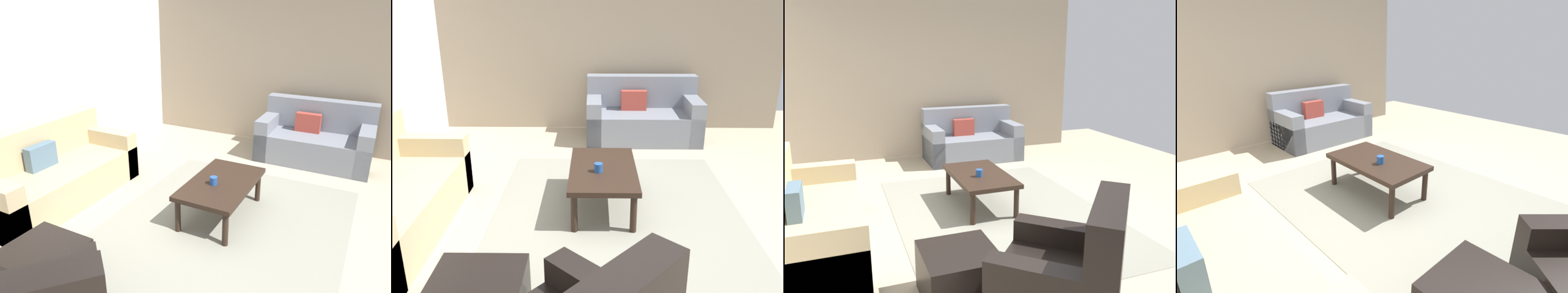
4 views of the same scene
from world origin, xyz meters
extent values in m
plane|color=tan|center=(0.00, 0.00, 0.00)|extent=(8.00, 8.00, 0.00)
cube|color=gray|center=(3.00, 0.00, 1.40)|extent=(0.12, 5.20, 2.80)
cube|color=gray|center=(0.00, 0.00, 0.00)|extent=(3.17, 2.37, 0.01)
cube|color=tan|center=(0.67, 2.00, 0.31)|extent=(0.20, 0.90, 0.62)
cube|color=slate|center=(-0.30, 2.11, 0.56)|extent=(0.36, 0.12, 0.28)
cube|color=slate|center=(2.38, -0.47, 0.21)|extent=(0.85, 1.59, 0.42)
cube|color=slate|center=(2.68, -0.47, 0.44)|extent=(0.24, 1.59, 0.88)
cube|color=slate|center=(2.38, 0.23, 0.31)|extent=(0.85, 0.20, 0.62)
cube|color=slate|center=(2.38, -1.16, 0.31)|extent=(0.85, 0.20, 0.62)
cube|color=#99382D|center=(2.46, -0.34, 0.56)|extent=(0.12, 0.36, 0.28)
cylinder|color=black|center=(-0.14, -0.12, 0.18)|extent=(0.06, 0.06, 0.36)
cylinder|color=black|center=(0.84, -0.12, 0.18)|extent=(0.06, 0.06, 0.36)
cylinder|color=black|center=(-0.14, 0.40, 0.18)|extent=(0.06, 0.06, 0.36)
cylinder|color=black|center=(0.84, 0.40, 0.18)|extent=(0.06, 0.06, 0.36)
cube|color=black|center=(0.35, 0.14, 0.39)|extent=(1.10, 0.64, 0.05)
cylinder|color=#1E478C|center=(0.24, 0.18, 0.45)|extent=(0.08, 0.08, 0.09)
camera|label=1|loc=(-2.85, -1.21, 2.13)|focal=33.04mm
camera|label=2|loc=(-3.38, 0.23, 1.99)|focal=38.40mm
camera|label=3|loc=(-3.93, 1.70, 1.87)|focal=36.39mm
camera|label=4|loc=(-1.83, 2.20, 1.67)|focal=26.41mm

